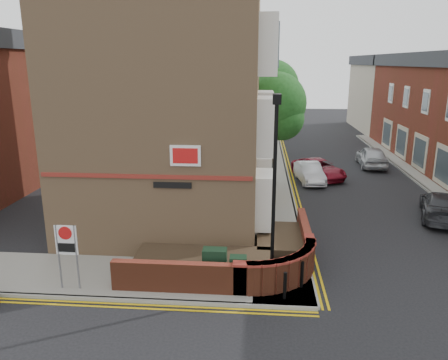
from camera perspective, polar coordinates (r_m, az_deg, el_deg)
ground at (r=14.12m, az=-0.50°, el=-16.11°), size 120.00×120.00×0.00m
pavement_corner at (r=16.03m, az=-12.85°, el=-12.23°), size 13.00×3.00×0.12m
pavement_main at (r=28.96m, az=6.31°, el=0.55°), size 2.00×32.00×0.12m
kerb_side at (r=14.78m, az=-14.62°, el=-14.84°), size 13.00×0.15×0.12m
kerb_main_near at (r=29.01m, az=8.29°, el=0.50°), size 0.15×32.00×0.12m
kerb_main_far at (r=27.87m, az=25.30°, el=-1.44°), size 0.15×40.00×0.12m
yellow_lines_side at (r=14.61m, az=-14.93°, el=-15.50°), size 13.00×0.28×0.01m
yellow_lines_main at (r=29.04m, az=8.77°, el=0.39°), size 0.28×32.00×0.01m
corner_building at (r=20.43m, az=-6.61°, el=11.98°), size 8.95×10.40×13.60m
garden_wall at (r=16.30m, az=0.31°, el=-11.56°), size 6.80×6.00×1.20m
lamppost at (r=13.81m, az=6.55°, el=-1.71°), size 0.25×0.50×6.30m
utility_cabinet_large at (r=14.94m, az=-1.22°, el=-11.11°), size 0.80×0.45×1.20m
utility_cabinet_small at (r=14.64m, az=1.85°, el=-11.92°), size 0.55×0.40×1.10m
bollard_near at (r=14.17m, az=7.96°, el=-13.50°), size 0.11×0.11×0.90m
bollard_far at (r=14.92m, az=10.15°, el=-12.03°), size 0.11×0.11×0.90m
zone_sign at (r=15.04m, az=-19.86°, el=-8.01°), size 0.72×0.07×2.20m
far_terrace_cream at (r=51.88m, az=20.00°, el=10.67°), size 5.40×12.40×8.00m
tree_near at (r=26.21m, az=6.71°, el=9.32°), size 3.64×3.65×6.70m
tree_mid at (r=34.14m, az=6.31°, el=11.51°), size 4.03×4.03×7.42m
tree_far at (r=42.14m, az=6.03°, el=11.82°), size 3.81×3.81×7.00m
traffic_light_assembly at (r=37.32m, az=6.71°, el=8.08°), size 0.20×0.16×4.20m
silver_car_near at (r=27.90m, az=11.10°, el=0.96°), size 1.76×3.87×1.23m
red_car_main at (r=29.07m, az=12.26°, el=1.46°), size 3.63×4.80×1.21m
grey_car_far at (r=23.45m, az=26.57°, el=-3.03°), size 3.07×4.84×1.31m
silver_car_far at (r=33.23m, az=18.73°, el=2.94°), size 2.01×4.46×1.49m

